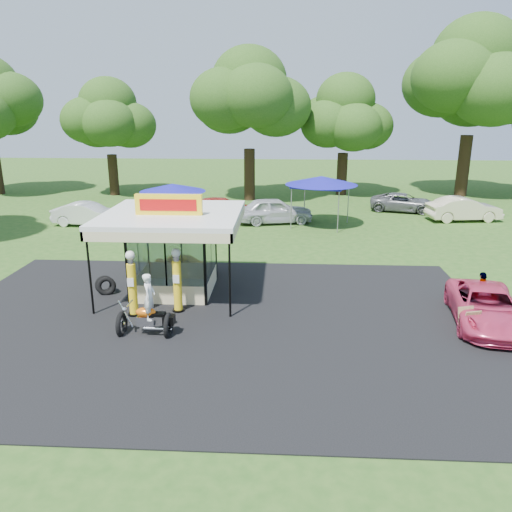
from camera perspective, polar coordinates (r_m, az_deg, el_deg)
The scene contains 22 objects.
ground at distance 16.30m, azimuth -5.80°, elevation -10.43°, with size 120.00×120.00×0.00m, color #254D18.
asphalt_apron at distance 18.07m, azimuth -4.84°, elevation -7.49°, with size 20.00×14.00×0.04m, color black.
gas_station_kiosk at distance 20.59m, azimuth -9.36°, elevation 0.62°, with size 5.40×5.40×4.18m.
gas_pump_left at distance 18.66m, azimuth -13.96°, elevation -3.26°, with size 0.47×0.47×2.50m.
gas_pump_right at distance 18.69m, azimuth -8.99°, elevation -2.95°, with size 0.46×0.46×2.48m.
motorcycle at distance 17.09m, azimuth -12.23°, elevation -6.14°, with size 1.92×0.93×2.27m.
spare_tires at distance 21.36m, azimuth -16.83°, elevation -3.24°, with size 0.98×0.73×0.79m.
a_frame_sign at distance 18.18m, azimuth 23.08°, elevation -7.03°, with size 0.60×0.62×1.00m.
kiosk_car at distance 23.03m, azimuth -8.06°, elevation -0.98°, with size 1.13×2.82×0.96m, color yellow.
pink_sedan at distance 19.38m, azimuth 24.80°, elevation -5.28°, with size 2.21×4.79×1.33m, color #DC3B67.
spectator_east_b at distance 20.30m, azimuth 24.36°, elevation -3.85°, with size 0.94×0.39×1.60m, color gray.
bg_car_a at distance 34.15m, azimuth -18.65°, elevation 4.57°, with size 1.57×4.49×1.48m, color silver.
bg_car_b at distance 34.13m, azimuth -3.82°, elevation 5.40°, with size 2.07×5.09×1.48m, color #AE190D.
bg_car_c at distance 33.01m, azimuth 2.14°, elevation 5.23°, with size 2.00×4.97×1.69m, color silver.
bg_car_d at distance 38.34m, azimuth 16.52°, elevation 5.88°, with size 2.20×4.76×1.32m, color #5F6062.
bg_car_e at distance 36.47m, azimuth 22.65°, elevation 4.97°, with size 1.69×4.84×1.60m, color beige.
tent_west at distance 31.49m, azimuth -9.51°, elevation 7.66°, with size 4.08×4.08×2.85m.
tent_east at distance 32.16m, azimuth 7.48°, elevation 8.50°, with size 4.58×4.58×3.20m.
oak_far_b at distance 45.15m, azimuth -16.44°, elevation 14.43°, with size 8.05×8.05×9.61m.
oak_far_c at distance 41.00m, azimuth -0.78°, elevation 16.75°, with size 9.95×9.95×11.72m.
oak_far_d at distance 44.27m, azimuth 10.09°, elevation 15.07°, with size 8.35×8.35×9.94m.
oak_far_e at distance 46.51m, azimuth 23.55°, elevation 17.44°, with size 11.94×11.94×14.21m.
Camera 1 is at (2.39, -14.32, 7.41)m, focal length 35.00 mm.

